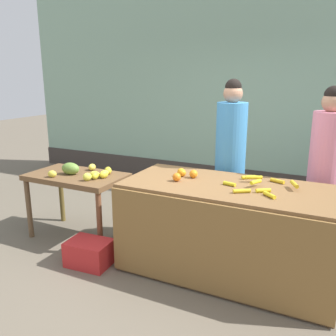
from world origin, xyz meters
TOP-DOWN VIEW (x-y plane):
  - ground_plane at (0.00, 0.00)m, footprint 24.00×24.00m
  - market_wall_back at (0.00, 2.79)m, footprint 8.86×0.23m
  - fruit_stall_counter at (0.47, -0.01)m, footprint 2.02×0.94m
  - side_table_wooden at (-1.38, 0.00)m, footprint 1.13×0.66m
  - banana_bunch_pile at (0.73, 0.06)m, footprint 0.67×0.59m
  - orange_pile at (-0.02, 0.03)m, footprint 0.22×0.27m
  - mango_papaya_pile at (-1.27, -0.01)m, footprint 0.66×0.55m
  - vendor_woman_blue_shirt at (0.26, 0.71)m, footprint 0.34×0.34m
  - vendor_woman_pink_shirt at (1.25, 0.76)m, footprint 0.34×0.34m
  - produce_crate at (-0.84, -0.50)m, footprint 0.46×0.35m
  - produce_sack at (-0.56, 0.69)m, footprint 0.46×0.47m

SIDE VIEW (x-z plane):
  - ground_plane at x=0.00m, z-range 0.00..0.00m
  - produce_crate at x=-0.84m, z-range 0.00..0.26m
  - produce_sack at x=-0.56m, z-range 0.00..0.51m
  - fruit_stall_counter at x=0.47m, z-range 0.00..0.90m
  - side_table_wooden at x=-1.38m, z-range 0.29..1.07m
  - mango_papaya_pile at x=-1.27m, z-range 0.77..0.91m
  - vendor_woman_pink_shirt at x=1.25m, z-range 0.01..1.81m
  - banana_bunch_pile at x=0.73m, z-range 0.90..0.96m
  - orange_pile at x=-0.02m, z-range 0.90..0.98m
  - vendor_woman_blue_shirt at x=0.26m, z-range 0.01..1.88m
  - market_wall_back at x=0.00m, z-range -0.03..3.36m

